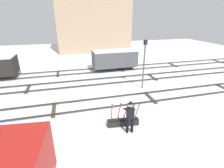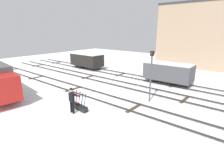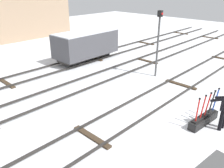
{
  "view_description": "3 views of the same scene",
  "coord_description": "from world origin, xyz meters",
  "px_view_note": "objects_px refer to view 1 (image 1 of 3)",
  "views": [
    {
      "loc": [
        -2.23,
        -10.32,
        5.83
      ],
      "look_at": [
        0.55,
        0.21,
        1.39
      ],
      "focal_mm": 26.8,
      "sensor_mm": 36.0,
      "label": 1
    },
    {
      "loc": [
        10.16,
        -10.64,
        5.66
      ],
      "look_at": [
        0.74,
        0.78,
        1.19
      ],
      "focal_mm": 29.06,
      "sensor_mm": 36.0,
      "label": 2
    },
    {
      "loc": [
        -8.38,
        -5.73,
        5.54
      ],
      "look_at": [
        -0.76,
        1.55,
        0.96
      ],
      "focal_mm": 37.19,
      "sensor_mm": 36.0,
      "label": 3
    }
  ],
  "objects_px": {
    "switch_lever_frame": "(123,121)",
    "freight_car_mid_siding": "(114,59)",
    "signal_post": "(144,60)",
    "rail_worker": "(130,115)"
  },
  "relations": [
    {
      "from": "freight_car_mid_siding",
      "to": "signal_post",
      "type": "bearing_deg",
      "value": -81.95
    },
    {
      "from": "signal_post",
      "to": "freight_car_mid_siding",
      "type": "distance_m",
      "value": 5.94
    },
    {
      "from": "switch_lever_frame",
      "to": "freight_car_mid_siding",
      "type": "relative_size",
      "value": 0.38
    },
    {
      "from": "rail_worker",
      "to": "freight_car_mid_siding",
      "type": "xyz_separation_m",
      "value": [
        2.23,
        11.06,
        0.23
      ]
    },
    {
      "from": "freight_car_mid_siding",
      "to": "switch_lever_frame",
      "type": "bearing_deg",
      "value": -103.88
    },
    {
      "from": "switch_lever_frame",
      "to": "signal_post",
      "type": "height_order",
      "value": "signal_post"
    },
    {
      "from": "switch_lever_frame",
      "to": "freight_car_mid_siding",
      "type": "bearing_deg",
      "value": 83.25
    },
    {
      "from": "rail_worker",
      "to": "signal_post",
      "type": "height_order",
      "value": "signal_post"
    },
    {
      "from": "signal_post",
      "to": "switch_lever_frame",
      "type": "bearing_deg",
      "value": -125.29
    },
    {
      "from": "switch_lever_frame",
      "to": "freight_car_mid_siding",
      "type": "xyz_separation_m",
      "value": [
        2.37,
        10.39,
        1.05
      ]
    }
  ]
}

